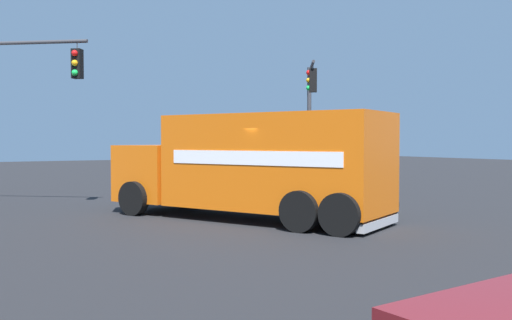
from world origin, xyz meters
TOP-DOWN VIEW (x-y plane):
  - ground_plane at (0.00, 0.00)m, footprint 100.00×100.00m
  - delivery_truck at (0.09, 0.39)m, footprint 8.37×5.89m
  - traffic_light_primary at (6.93, -6.52)m, footprint 3.33×2.27m
  - traffic_light_secondary at (6.93, 6.09)m, footprint 3.05×3.75m

SIDE VIEW (x-z plane):
  - ground_plane at x=0.00m, z-range 0.00..0.00m
  - delivery_truck at x=0.09m, z-range 0.06..2.96m
  - traffic_light_primary at x=6.93m, z-range 0.88..6.48m
  - traffic_light_secondary at x=6.93m, z-range 1.05..6.55m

